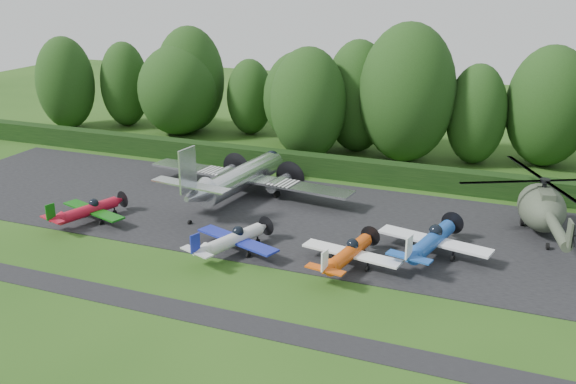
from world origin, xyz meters
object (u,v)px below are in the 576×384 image
at_px(light_plane_white, 232,240).
at_px(helicopter, 542,204).
at_px(light_plane_orange, 349,253).
at_px(transport_plane, 240,178).
at_px(light_plane_red, 88,210).
at_px(light_plane_blue, 431,241).

distance_m(light_plane_white, helicopter, 22.97).
xyz_separation_m(light_plane_orange, helicopter, (11.49, 11.24, 1.12)).
bearing_deg(light_plane_orange, light_plane_white, 175.69).
relative_size(transport_plane, helicopter, 1.31).
bearing_deg(light_plane_red, helicopter, 0.91).
xyz_separation_m(light_plane_white, light_plane_blue, (12.80, 4.41, 0.18)).
bearing_deg(light_plane_blue, light_plane_white, -173.39).
bearing_deg(light_plane_white, helicopter, 12.07).
bearing_deg(light_plane_white, transport_plane, 93.30).
height_order(transport_plane, light_plane_white, transport_plane).
distance_m(transport_plane, light_plane_red, 12.79).
height_order(light_plane_white, light_plane_blue, light_plane_blue).
relative_size(light_plane_white, light_plane_orange, 0.99).
height_order(light_plane_blue, helicopter, helicopter).
bearing_deg(transport_plane, light_plane_white, -74.57).
bearing_deg(light_plane_red, transport_plane, 31.26).
distance_m(light_plane_white, light_plane_orange, 8.09).
xyz_separation_m(transport_plane, light_plane_blue, (17.32, -6.35, -0.49)).
distance_m(transport_plane, helicopter, 24.11).
distance_m(transport_plane, light_plane_white, 11.70).
bearing_deg(transport_plane, light_plane_orange, -45.86).
bearing_deg(helicopter, light_plane_red, -150.11).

